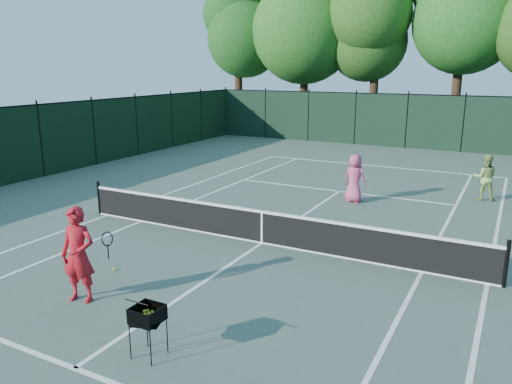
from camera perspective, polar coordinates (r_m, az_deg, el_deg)
The scene contains 19 objects.
ground at distance 13.34m, azimuth 0.69°, elevation -5.87°, with size 90.00×90.00×0.00m, color #49584C.
sideline_doubles_left at distance 16.45m, azimuth -16.58°, elevation -2.55°, with size 0.10×23.77×0.01m, color white.
sideline_doubles_right at distance 12.05m, azimuth 24.92°, elevation -9.52°, with size 0.10×23.77×0.01m, color white.
sideline_singles_left at distance 15.55m, azimuth -12.95°, elevation -3.28°, with size 0.10×23.77×0.01m, color white.
sideline_singles_right at distance 12.16m, azimuth 18.42°, elevation -8.68°, with size 0.10×23.77×0.01m, color white.
baseline_far at distance 24.17m, azimuth 13.69°, elevation 2.90°, with size 10.97×0.10×0.01m, color white.
service_line_near at distance 8.73m, azimuth -20.00°, elevation -18.40°, with size 8.23×0.10×0.01m, color white.
service_line_far at distance 19.01m, azimuth 9.54°, elevation 0.09°, with size 8.23×0.10×0.01m, color white.
center_service_line at distance 13.34m, azimuth 0.69°, elevation -5.86°, with size 0.10×12.80×0.01m, color white.
tennis_net at distance 13.18m, azimuth 0.69°, elevation -3.93°, with size 11.69×0.09×1.06m.
fence_far at distance 29.86m, azimuth 16.84°, elevation 7.70°, with size 24.00×0.05×3.00m, color black.
tree_0 at distance 37.80m, azimuth -2.07°, elevation 19.66°, with size 6.40×6.40×13.14m.
tree_1 at distance 36.10m, azimuth 5.73°, elevation 20.70°, with size 6.80×6.80×13.98m.
tree_2 at distance 34.22m, azimuth 13.77°, elevation 19.12°, with size 6.00×6.00×12.40m.
coach at distance 10.50m, azimuth -19.63°, elevation -6.78°, with size 0.90×0.81×1.94m.
player_pink at distance 17.46m, azimuth 11.21°, elevation 1.55°, with size 0.90×0.68×1.66m.
player_green at distance 19.13m, azimuth 24.70°, elevation 1.53°, with size 0.88×0.74×1.62m.
ball_hopper at distance 8.36m, azimuth -12.31°, elevation -13.54°, with size 0.58×0.58×0.88m.
loose_ball_midcourt at distance 12.07m, azimuth -15.89°, elevation -8.50°, with size 0.07×0.07×0.07m, color #C8E42E.
Camera 1 is at (5.71, -11.14, 4.59)m, focal length 35.00 mm.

